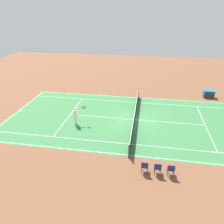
% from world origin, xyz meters
% --- Properties ---
extents(ground_plane, '(60.00, 60.00, 0.00)m').
position_xyz_m(ground_plane, '(0.00, 0.00, 0.00)').
color(ground_plane, brown).
extents(court_slab, '(24.20, 11.40, 0.00)m').
position_xyz_m(court_slab, '(0.00, 0.00, 0.00)').
color(court_slab, '#387A42').
rests_on(court_slab, ground_plane).
extents(court_line_markings, '(23.85, 11.05, 0.01)m').
position_xyz_m(court_line_markings, '(0.00, 0.00, 0.00)').
color(court_line_markings, white).
rests_on(court_line_markings, ground_plane).
extents(tennis_net, '(0.10, 11.70, 1.08)m').
position_xyz_m(tennis_net, '(0.00, 0.00, 0.49)').
color(tennis_net, '#2D2D33').
rests_on(tennis_net, ground_plane).
extents(tennis_player_near, '(1.03, 0.81, 1.70)m').
position_xyz_m(tennis_player_near, '(5.18, 1.78, 0.93)').
color(tennis_player_near, white).
rests_on(tennis_player_near, ground_plane).
extents(tennis_ball, '(0.07, 0.07, 0.07)m').
position_xyz_m(tennis_ball, '(0.99, -2.02, 0.03)').
color(tennis_ball, '#CCE01E').
rests_on(tennis_ball, ground_plane).
extents(spectator_chair_0, '(0.44, 0.44, 0.88)m').
position_xyz_m(spectator_chair_0, '(-2.76, 7.12, 0.52)').
color(spectator_chair_0, '#38383D').
rests_on(spectator_chair_0, ground_plane).
extents(spectator_chair_1, '(0.44, 0.44, 0.88)m').
position_xyz_m(spectator_chair_1, '(-1.94, 7.12, 0.52)').
color(spectator_chair_1, '#38383D').
rests_on(spectator_chair_1, ground_plane).
extents(spectator_chair_2, '(0.44, 0.44, 0.88)m').
position_xyz_m(spectator_chair_2, '(-1.12, 7.12, 0.52)').
color(spectator_chair_2, '#38383D').
rests_on(spectator_chair_2, ground_plane).
extents(equipment_cart_tarped, '(1.25, 0.84, 0.85)m').
position_xyz_m(equipment_cart_tarped, '(-8.21, -7.10, 0.44)').
color(equipment_cart_tarped, '#2D2D33').
rests_on(equipment_cart_tarped, ground_plane).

